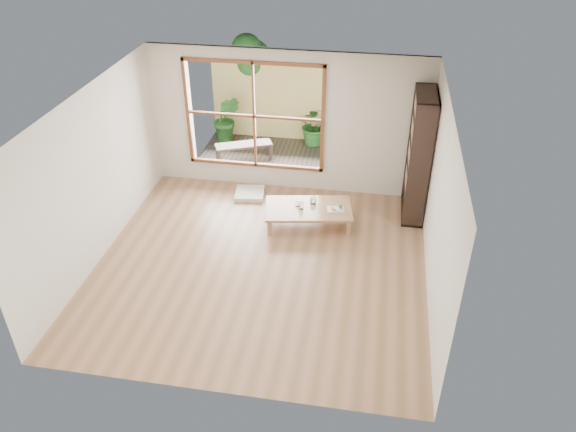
{
  "coord_description": "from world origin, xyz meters",
  "views": [
    {
      "loc": [
        1.57,
        -6.72,
        5.3
      ],
      "look_at": [
        0.33,
        0.57,
        0.55
      ],
      "focal_mm": 35.0,
      "sensor_mm": 36.0,
      "label": 1
    }
  ],
  "objects_px": {
    "low_table": "(308,209)",
    "bookshelf": "(419,157)",
    "garden_bench": "(244,147)",
    "food_tray": "(337,209)"
  },
  "relations": [
    {
      "from": "bookshelf",
      "to": "low_table",
      "type": "bearing_deg",
      "value": -159.4
    },
    {
      "from": "bookshelf",
      "to": "food_tray",
      "type": "xyz_separation_m",
      "value": [
        -1.27,
        -0.64,
        -0.76
      ]
    },
    {
      "from": "garden_bench",
      "to": "food_tray",
      "type": "bearing_deg",
      "value": -68.89
    },
    {
      "from": "low_table",
      "to": "garden_bench",
      "type": "height_order",
      "value": "garden_bench"
    },
    {
      "from": "low_table",
      "to": "bookshelf",
      "type": "xyz_separation_m",
      "value": [
        1.74,
        0.66,
        0.82
      ]
    },
    {
      "from": "food_tray",
      "to": "garden_bench",
      "type": "relative_size",
      "value": 0.27
    },
    {
      "from": "bookshelf",
      "to": "garden_bench",
      "type": "distance_m",
      "value": 3.74
    },
    {
      "from": "low_table",
      "to": "bookshelf",
      "type": "height_order",
      "value": "bookshelf"
    },
    {
      "from": "low_table",
      "to": "food_tray",
      "type": "xyz_separation_m",
      "value": [
        0.47,
        0.01,
        0.06
      ]
    },
    {
      "from": "low_table",
      "to": "bookshelf",
      "type": "bearing_deg",
      "value": 10.87
    }
  ]
}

